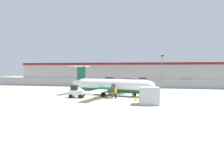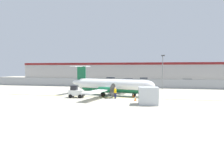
# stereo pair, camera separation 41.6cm
# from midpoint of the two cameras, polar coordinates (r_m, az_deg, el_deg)

# --- Properties ---
(ground_plane) EXTENTS (140.00, 140.00, 0.01)m
(ground_plane) POSITION_cam_midpoint_polar(r_m,az_deg,el_deg) (30.79, 1.54, -3.90)
(ground_plane) COLOR #B2AD99
(perimeter_fence) EXTENTS (98.00, 0.10, 2.10)m
(perimeter_fence) POSITION_cam_midpoint_polar(r_m,az_deg,el_deg) (46.41, 5.08, 0.35)
(perimeter_fence) COLOR gray
(perimeter_fence) RESTS_ON ground
(parking_lot_strip) EXTENTS (98.00, 17.00, 0.12)m
(parking_lot_strip) POSITION_cam_midpoint_polar(r_m,az_deg,el_deg) (57.90, 6.42, 0.14)
(parking_lot_strip) COLOR #38383A
(parking_lot_strip) RESTS_ON ground
(background_building) EXTENTS (91.00, 8.10, 6.50)m
(background_building) POSITION_cam_midpoint_polar(r_m,az_deg,el_deg) (76.16, 7.76, 3.60)
(background_building) COLOR #BCB7B2
(background_building) RESTS_ON ground
(commuter_airplane) EXTENTS (15.15, 15.94, 4.92)m
(commuter_airplane) POSITION_cam_midpoint_polar(r_m,az_deg,el_deg) (33.25, 0.44, -0.49)
(commuter_airplane) COLOR white
(commuter_airplane) RESTS_ON ground
(baggage_tug) EXTENTS (2.39, 1.50, 1.88)m
(baggage_tug) POSITION_cam_midpoint_polar(r_m,az_deg,el_deg) (31.16, -9.87, -2.29)
(baggage_tug) COLOR silver
(baggage_tug) RESTS_ON ground
(ground_crew_worker) EXTENTS (0.48, 0.48, 1.70)m
(ground_crew_worker) POSITION_cam_midpoint_polar(r_m,az_deg,el_deg) (29.66, 1.34, -2.38)
(ground_crew_worker) COLOR #191E4C
(ground_crew_worker) RESTS_ON ground
(cargo_container) EXTENTS (2.55, 2.19, 2.20)m
(cargo_container) POSITION_cam_midpoint_polar(r_m,az_deg,el_deg) (25.33, 10.77, -3.33)
(cargo_container) COLOR #B7BCC1
(cargo_container) RESTS_ON ground
(traffic_cone_near_left) EXTENTS (0.36, 0.36, 0.64)m
(traffic_cone_near_left) POSITION_cam_midpoint_polar(r_m,az_deg,el_deg) (34.46, 0.38, -2.47)
(traffic_cone_near_left) COLOR orange
(traffic_cone_near_left) RESTS_ON ground
(traffic_cone_near_right) EXTENTS (0.36, 0.36, 0.64)m
(traffic_cone_near_right) POSITION_cam_midpoint_polar(r_m,az_deg,el_deg) (31.61, 6.49, -3.14)
(traffic_cone_near_right) COLOR orange
(traffic_cone_near_right) RESTS_ON ground
(traffic_cone_far_left) EXTENTS (0.36, 0.36, 0.64)m
(traffic_cone_far_left) POSITION_cam_midpoint_polar(r_m,az_deg,el_deg) (28.11, 7.10, -4.12)
(traffic_cone_far_left) COLOR orange
(traffic_cone_far_left) RESTS_ON ground
(parked_car_0) EXTENTS (4.27, 2.15, 1.58)m
(parked_car_0) POSITION_cam_midpoint_polar(r_m,az_deg,el_deg) (57.57, -9.28, 0.91)
(parked_car_0) COLOR #B28C19
(parked_car_0) RESTS_ON parking_lot_strip
(parked_car_1) EXTENTS (4.30, 2.21, 1.58)m
(parked_car_1) POSITION_cam_midpoint_polar(r_m,az_deg,el_deg) (54.86, -4.58, 0.77)
(parked_car_1) COLOR #19662D
(parked_car_1) RESTS_ON parking_lot_strip
(parked_car_2) EXTENTS (4.31, 2.24, 1.58)m
(parked_car_2) POSITION_cam_midpoint_polar(r_m,az_deg,el_deg) (61.65, -0.31, 1.21)
(parked_car_2) COLOR slate
(parked_car_2) RESTS_ON parking_lot_strip
(parked_car_3) EXTENTS (4.36, 2.37, 1.58)m
(parked_car_3) POSITION_cam_midpoint_polar(r_m,az_deg,el_deg) (55.90, 4.94, 0.84)
(parked_car_3) COLOR red
(parked_car_3) RESTS_ON parking_lot_strip
(parked_car_4) EXTENTS (4.22, 2.05, 1.58)m
(parked_car_4) POSITION_cam_midpoint_polar(r_m,az_deg,el_deg) (59.81, 9.37, 1.05)
(parked_car_4) COLOR #B28C19
(parked_car_4) RESTS_ON parking_lot_strip
(parked_car_5) EXTENTS (4.34, 2.32, 1.58)m
(parked_car_5) POSITION_cam_midpoint_polar(r_m,az_deg,el_deg) (53.73, 12.82, 0.59)
(parked_car_5) COLOR silver
(parked_car_5) RESTS_ON parking_lot_strip
(parked_car_6) EXTENTS (4.32, 2.26, 1.58)m
(parked_car_6) POSITION_cam_midpoint_polar(r_m,az_deg,el_deg) (53.89, 17.66, 0.50)
(parked_car_6) COLOR navy
(parked_car_6) RESTS_ON parking_lot_strip
(parked_car_7) EXTENTS (4.21, 2.02, 1.58)m
(parked_car_7) POSITION_cam_midpoint_polar(r_m,az_deg,el_deg) (56.98, 21.00, 0.62)
(parked_car_7) COLOR #19662D
(parked_car_7) RESTS_ON parking_lot_strip
(apron_light_pole) EXTENTS (0.70, 0.30, 7.27)m
(apron_light_pole) POSITION_cam_midpoint_polar(r_m,az_deg,el_deg) (43.57, 14.54, 4.13)
(apron_light_pole) COLOR slate
(apron_light_pole) RESTS_ON ground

